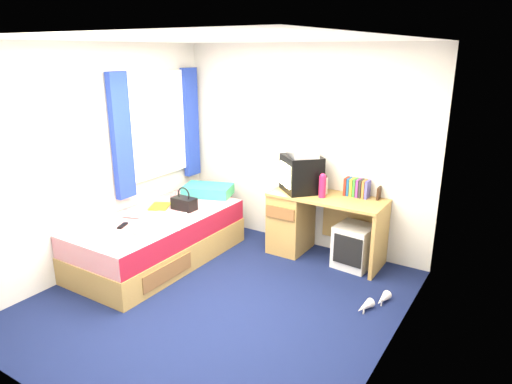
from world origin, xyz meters
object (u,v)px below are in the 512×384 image
Objects in this scene: pink_water_bottle at (322,187)px; picture_frame at (379,193)px; storage_cube at (354,246)px; remote_control at (123,226)px; white_heels at (374,303)px; vcr at (302,152)px; crt_tv at (301,174)px; water_bottle at (131,215)px; aerosol_can at (325,186)px; desk at (305,220)px; towel at (169,221)px; bed at (159,239)px; colour_swatch_fan at (135,232)px; pillow at (208,190)px; magazine at (160,206)px; handbag at (184,203)px.

picture_frame is at bearing 26.01° from pink_water_bottle.
storage_cube is 2.52m from remote_control.
vcr is at bearing 147.20° from white_heels.
crt_tv is 2.88× the size of water_bottle.
pink_water_bottle reaches higher than water_bottle.
crt_tv is at bearing 27.95° from remote_control.
aerosol_can reaches higher than picture_frame.
aerosol_can is (0.21, 0.06, 0.44)m from desk.
bed is at bearing 155.51° from towel.
colour_swatch_fan is at bearing -83.65° from crt_tv.
white_heels is (0.90, -0.81, -0.81)m from aerosol_can.
vcr is 2.50× the size of remote_control.
aerosol_can is (1.50, 0.24, 0.24)m from pillow.
pillow is 1.32m from desk.
towel is (-0.93, -1.23, -0.37)m from crt_tv.
bed is 2.44m from white_heels.
crt_tv is (-0.07, 0.00, 0.55)m from desk.
vcr is 2.08× the size of aerosol_can.
pink_water_bottle is at bearing 33.36° from bed.
white_heels is at bearing -37.67° from pink_water_bottle.
magazine is at bearing -152.06° from aerosol_can.
magazine is (-0.20, 0.25, 0.28)m from bed.
crt_tv reaches higher than pink_water_bottle.
pink_water_bottle is at bearing 43.00° from towel.
handbag is 1.30× the size of colour_swatch_fan.
magazine is at bearing 128.24° from bed.
magazine is (-2.13, -0.80, 0.31)m from storage_cube.
handbag is (-1.43, -0.68, -0.25)m from pink_water_bottle.
vcr is 1.25× the size of towel.
bed is 0.50m from handbag.
storage_cube is 1.99m from handbag.
water_bottle reaches higher than white_heels.
white_heels is at bearing -50.89° from storage_cube.
white_heels is (2.61, 0.53, -0.54)m from water_bottle.
towel is at bearing -24.49° from bed.
towel is 0.63m from magazine.
bed is at bearing -171.95° from white_heels.
remote_control reaches higher than magazine.
desk reaches higher than white_heels.
remote_control is at bearing -135.40° from aerosol_can.
towel is 2.00× the size of remote_control.
crt_tv is at bearing 52.97° from towel.
bed is 0.51m from remote_control.
crt_tv is 1.27× the size of white_heels.
aerosol_can reaches higher than magazine.
colour_swatch_fan is at bearing -134.31° from storage_cube.
magazine is 0.68m from remote_control.
pink_water_bottle is at bearing 46.74° from colour_swatch_fan.
picture_frame is (0.85, 0.19, -0.39)m from vcr.
water_bottle is at bearing -168.52° from white_heels.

